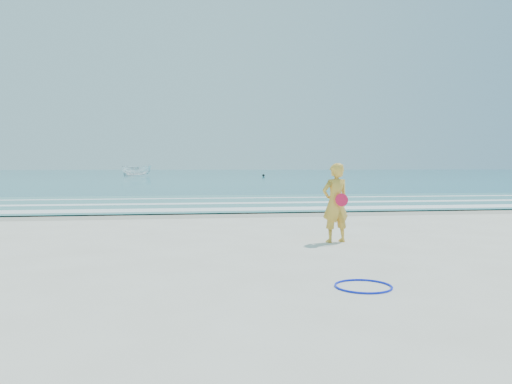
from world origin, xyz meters
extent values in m
plane|color=silver|center=(0.00, 0.00, 0.00)|extent=(400.00, 400.00, 0.00)
cube|color=#B2A893|center=(0.00, 9.00, 0.00)|extent=(400.00, 2.40, 0.00)
cube|color=#19727F|center=(0.00, 105.00, 0.02)|extent=(400.00, 190.00, 0.04)
cube|color=#59B7AD|center=(0.00, 14.00, 0.04)|extent=(400.00, 10.00, 0.01)
cube|color=white|center=(0.00, 10.30, 0.05)|extent=(400.00, 1.40, 0.01)
cube|color=white|center=(0.00, 13.20, 0.05)|extent=(400.00, 0.90, 0.01)
cube|color=white|center=(0.00, 16.50, 0.05)|extent=(400.00, 0.60, 0.01)
torus|color=#0C1ED9|center=(1.13, -1.23, 0.01)|extent=(0.96, 0.96, 0.03)
imported|color=white|center=(-8.43, 72.44, 0.93)|extent=(4.63, 1.81, 1.78)
sphere|color=black|center=(10.39, 64.59, 0.23)|extent=(0.38, 0.38, 0.38)
imported|color=gold|center=(1.94, 2.61, 0.83)|extent=(0.69, 0.53, 1.67)
cylinder|color=#FF1641|center=(2.02, 2.43, 0.91)|extent=(0.27, 0.08, 0.27)
camera|label=1|loc=(-1.22, -7.50, 1.61)|focal=35.00mm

